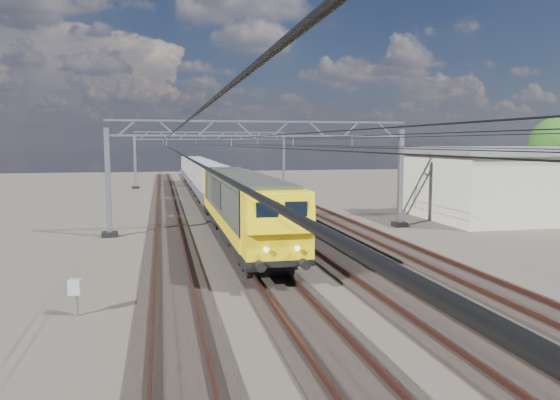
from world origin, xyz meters
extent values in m
plane|color=#2C2721|center=(0.00, 0.00, 0.00)|extent=(160.00, 160.00, 0.00)
cube|color=black|center=(-6.00, 0.00, 0.06)|extent=(2.60, 140.00, 0.12)
cube|color=#552C22|center=(-6.72, 0.00, 0.22)|extent=(0.08, 140.00, 0.16)
cube|color=#552C22|center=(-5.28, 0.00, 0.22)|extent=(0.08, 140.00, 0.16)
cube|color=black|center=(-2.00, 0.00, 0.06)|extent=(2.60, 140.00, 0.12)
cube|color=#552C22|center=(-2.72, 0.00, 0.22)|extent=(0.08, 140.00, 0.16)
cube|color=#552C22|center=(-1.28, 0.00, 0.22)|extent=(0.08, 140.00, 0.16)
cube|color=black|center=(2.00, 0.00, 0.06)|extent=(2.60, 140.00, 0.12)
cube|color=#552C22|center=(1.28, 0.00, 0.22)|extent=(0.08, 140.00, 0.16)
cube|color=#552C22|center=(2.72, 0.00, 0.22)|extent=(0.08, 140.00, 0.16)
cube|color=black|center=(6.00, 0.00, 0.06)|extent=(2.60, 140.00, 0.12)
cube|color=#552C22|center=(5.28, 0.00, 0.22)|extent=(0.08, 140.00, 0.16)
cube|color=#552C22|center=(6.72, 0.00, 0.22)|extent=(0.08, 140.00, 0.16)
cube|color=#90939D|center=(-9.50, 4.00, 3.30)|extent=(0.30, 0.30, 6.60)
cube|color=#90939D|center=(9.50, 4.00, 3.30)|extent=(0.30, 0.30, 6.60)
cube|color=black|center=(-9.50, 4.00, 0.15)|extent=(0.90, 0.90, 0.30)
cube|color=black|center=(9.50, 4.00, 0.15)|extent=(0.90, 0.90, 0.30)
cube|color=#90939D|center=(0.00, 4.00, 7.05)|extent=(19.30, 0.18, 0.12)
cube|color=#90939D|center=(0.00, 4.00, 6.15)|extent=(19.30, 0.18, 0.12)
cube|color=#90939D|center=(-8.31, 4.00, 6.60)|extent=(1.03, 0.10, 0.94)
cube|color=#90939D|center=(-5.94, 4.00, 6.60)|extent=(1.03, 0.10, 0.94)
cube|color=#90939D|center=(-3.56, 4.00, 6.60)|extent=(1.03, 0.10, 0.94)
cube|color=#90939D|center=(-1.19, 4.00, 6.60)|extent=(1.03, 0.10, 0.94)
cube|color=#90939D|center=(1.19, 4.00, 6.60)|extent=(1.03, 0.10, 0.94)
cube|color=#90939D|center=(3.56, 4.00, 6.60)|extent=(1.03, 0.10, 0.94)
cube|color=#90939D|center=(5.94, 4.00, 6.60)|extent=(1.03, 0.10, 0.94)
cube|color=#90939D|center=(8.31, 4.00, 6.60)|extent=(1.03, 0.10, 0.94)
cube|color=#90939D|center=(-6.00, 4.00, 5.82)|extent=(0.06, 0.06, 0.65)
cube|color=#90939D|center=(-2.00, 4.00, 5.82)|extent=(0.06, 0.06, 0.65)
cube|color=#90939D|center=(2.00, 4.00, 5.82)|extent=(0.06, 0.06, 0.65)
cube|color=#90939D|center=(6.00, 4.00, 5.82)|extent=(0.06, 0.06, 0.65)
cube|color=#90939D|center=(-9.50, 40.00, 3.30)|extent=(0.30, 0.30, 6.60)
cube|color=#90939D|center=(9.50, 40.00, 3.30)|extent=(0.30, 0.30, 6.60)
cube|color=black|center=(-9.50, 40.00, 0.15)|extent=(0.90, 0.90, 0.30)
cube|color=black|center=(9.50, 40.00, 0.15)|extent=(0.90, 0.90, 0.30)
cube|color=#90939D|center=(0.00, 40.00, 7.05)|extent=(19.30, 0.18, 0.12)
cube|color=#90939D|center=(0.00, 40.00, 6.15)|extent=(19.30, 0.18, 0.12)
cube|color=#90939D|center=(-8.31, 40.00, 6.60)|extent=(1.03, 0.10, 0.94)
cube|color=#90939D|center=(-5.94, 40.00, 6.60)|extent=(1.03, 0.10, 0.94)
cube|color=#90939D|center=(-3.56, 40.00, 6.60)|extent=(1.03, 0.10, 0.94)
cube|color=#90939D|center=(-1.19, 40.00, 6.60)|extent=(1.03, 0.10, 0.94)
cube|color=#90939D|center=(1.19, 40.00, 6.60)|extent=(1.03, 0.10, 0.94)
cube|color=#90939D|center=(3.56, 40.00, 6.60)|extent=(1.03, 0.10, 0.94)
cube|color=#90939D|center=(5.94, 40.00, 6.60)|extent=(1.03, 0.10, 0.94)
cube|color=#90939D|center=(8.31, 40.00, 6.60)|extent=(1.03, 0.10, 0.94)
cube|color=#90939D|center=(-6.00, 40.00, 5.82)|extent=(0.06, 0.06, 0.65)
cube|color=#90939D|center=(-2.00, 40.00, 5.82)|extent=(0.06, 0.06, 0.65)
cube|color=#90939D|center=(2.00, 40.00, 5.82)|extent=(0.06, 0.06, 0.65)
cube|color=#90939D|center=(6.00, 40.00, 5.82)|extent=(0.06, 0.06, 0.65)
cylinder|color=black|center=(-6.00, 8.00, 5.50)|extent=(0.03, 140.00, 0.03)
cylinder|color=black|center=(-6.00, 8.00, 6.00)|extent=(0.03, 140.00, 0.03)
cylinder|color=black|center=(-2.00, 8.00, 5.50)|extent=(0.03, 140.00, 0.03)
cylinder|color=black|center=(-2.00, 8.00, 6.00)|extent=(0.03, 140.00, 0.03)
cylinder|color=black|center=(2.00, 8.00, 5.50)|extent=(0.03, 140.00, 0.03)
cylinder|color=black|center=(2.00, 8.00, 6.00)|extent=(0.03, 140.00, 0.03)
cylinder|color=black|center=(6.00, 8.00, 5.50)|extent=(0.03, 140.00, 0.03)
cylinder|color=black|center=(6.00, 8.00, 6.00)|extent=(0.03, 140.00, 0.03)
cube|color=black|center=(-2.00, -6.98, 0.75)|extent=(2.20, 3.60, 0.60)
cube|color=black|center=(-2.00, 6.02, 0.75)|extent=(2.20, 3.60, 0.60)
cube|color=black|center=(-2.00, -0.48, 1.13)|extent=(2.65, 20.00, 0.25)
cube|color=black|center=(-2.00, -0.48, 0.75)|extent=(2.20, 4.50, 0.75)
cube|color=#2A2E27|center=(-2.00, -0.48, 2.55)|extent=(2.65, 17.00, 2.60)
cube|color=yellow|center=(-3.34, -0.48, 1.55)|extent=(0.04, 17.00, 0.60)
cube|color=yellow|center=(-0.66, -0.48, 1.55)|extent=(0.04, 17.00, 0.60)
cube|color=black|center=(-3.35, 0.52, 2.90)|extent=(0.05, 5.00, 1.40)
cube|color=black|center=(-0.65, 0.52, 2.90)|extent=(0.05, 5.00, 1.40)
cube|color=#2A2E27|center=(-2.00, -0.48, 3.92)|extent=(2.25, 18.00, 0.15)
cube|color=yellow|center=(-2.00, -9.58, 2.55)|extent=(2.65, 1.80, 2.60)
cube|color=yellow|center=(-2.00, -10.53, 3.05)|extent=(2.60, 0.46, 1.52)
cube|color=black|center=(-2.55, -10.63, 3.15)|extent=(0.85, 0.08, 0.75)
cube|color=black|center=(-1.45, -10.63, 3.15)|extent=(0.85, 0.08, 0.75)
cylinder|color=black|center=(-2.85, -10.78, 1.15)|extent=(0.36, 0.50, 0.36)
cylinder|color=black|center=(-1.15, -10.78, 1.15)|extent=(0.36, 0.50, 0.36)
cylinder|color=white|center=(-2.60, -10.68, 1.75)|extent=(0.20, 0.08, 0.20)
cylinder|color=white|center=(-1.40, -10.68, 1.75)|extent=(0.20, 0.08, 0.20)
cube|color=yellow|center=(-2.00, 8.62, 2.55)|extent=(2.65, 1.80, 2.60)
cube|color=yellow|center=(-2.00, 9.57, 3.05)|extent=(2.60, 0.46, 1.52)
cube|color=black|center=(-2.55, 9.67, 3.15)|extent=(0.85, 0.08, 0.75)
cube|color=black|center=(-1.45, 9.67, 3.15)|extent=(0.85, 0.08, 0.75)
cylinder|color=black|center=(-2.85, 9.82, 1.15)|extent=(0.36, 0.50, 0.36)
cylinder|color=black|center=(-1.15, 9.82, 1.15)|extent=(0.36, 0.50, 0.36)
cylinder|color=white|center=(-2.60, 9.72, 1.75)|extent=(0.20, 0.08, 0.20)
cylinder|color=white|center=(-1.40, 9.72, 1.75)|extent=(0.20, 0.08, 0.20)
cube|color=black|center=(-2.00, 12.72, 0.72)|extent=(2.20, 2.60, 0.55)
cube|color=black|center=(-2.00, 21.72, 0.72)|extent=(2.20, 2.60, 0.55)
cube|color=black|center=(-2.00, 17.22, 1.08)|extent=(2.40, 13.00, 0.20)
cube|color=gray|center=(-2.00, 17.22, 2.80)|extent=(2.80, 12.00, 1.80)
cube|color=#484A50|center=(-2.95, 17.22, 1.55)|extent=(1.48, 12.00, 1.36)
cube|color=#484A50|center=(-1.05, 17.22, 1.55)|extent=(1.48, 12.00, 1.36)
cube|color=yellow|center=(-3.42, 14.22, 2.90)|extent=(0.04, 1.20, 0.50)
cube|color=black|center=(-2.00, 26.92, 0.72)|extent=(2.20, 2.60, 0.55)
cube|color=black|center=(-2.00, 35.92, 0.72)|extent=(2.20, 2.60, 0.55)
cube|color=black|center=(-2.00, 31.42, 1.08)|extent=(2.40, 13.00, 0.20)
cube|color=gray|center=(-2.00, 31.42, 2.80)|extent=(2.80, 12.00, 1.80)
cube|color=#484A50|center=(-2.95, 31.42, 1.55)|extent=(1.48, 12.00, 1.36)
cube|color=#484A50|center=(-1.05, 31.42, 1.55)|extent=(1.48, 12.00, 1.36)
cube|color=yellow|center=(-3.42, 28.42, 2.90)|extent=(0.04, 1.20, 0.50)
cube|color=black|center=(-2.00, 41.12, 0.72)|extent=(2.20, 2.60, 0.55)
cube|color=black|center=(-2.00, 50.12, 0.72)|extent=(2.20, 2.60, 0.55)
cube|color=black|center=(-2.00, 45.62, 1.08)|extent=(2.40, 13.00, 0.20)
cube|color=gray|center=(-2.00, 45.62, 2.80)|extent=(2.80, 12.00, 1.80)
cube|color=#484A50|center=(-2.95, 45.62, 1.55)|extent=(1.48, 12.00, 1.36)
cube|color=#484A50|center=(-1.05, 45.62, 1.55)|extent=(1.48, 12.00, 1.36)
cube|color=yellow|center=(-3.42, 42.62, 2.90)|extent=(0.04, 1.20, 0.50)
cube|color=#90939D|center=(-9.20, -11.72, 0.36)|extent=(0.10, 0.10, 0.73)
cube|color=#B6BABE|center=(-9.20, -11.72, 0.99)|extent=(0.48, 0.41, 0.52)
cube|color=#BAB8A3|center=(22.00, 6.00, 2.40)|extent=(18.00, 10.00, 4.80)
cube|color=slate|center=(22.00, 6.00, 5.10)|extent=(18.60, 10.60, 0.60)
cylinder|color=#332617|center=(30.00, 14.00, 1.96)|extent=(0.70, 0.70, 3.92)
sphere|color=#14370F|center=(30.00, 14.00, 5.48)|extent=(5.48, 5.48, 5.48)
camera|label=1|loc=(-6.36, -30.29, 5.71)|focal=35.00mm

